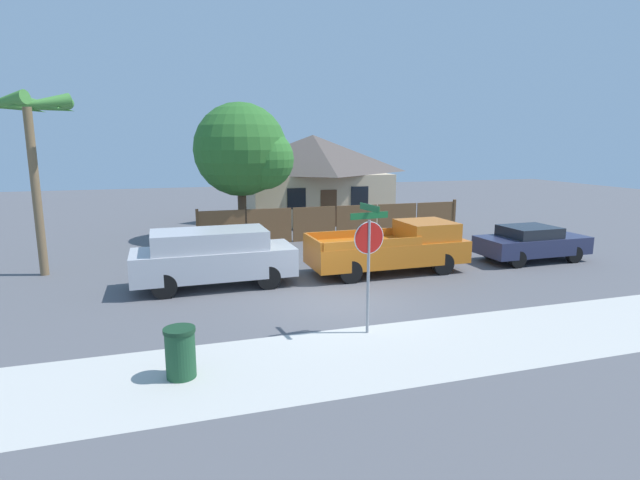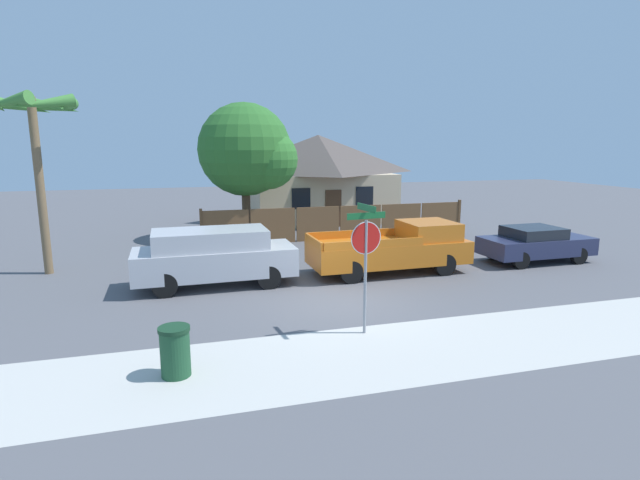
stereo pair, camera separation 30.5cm
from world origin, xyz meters
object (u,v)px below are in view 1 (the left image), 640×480
at_px(red_suv, 213,256).
at_px(parked_sedan, 531,243).
at_px(palm_tree, 28,120).
at_px(trash_bin, 180,352).
at_px(stop_sign, 369,247).
at_px(oak_tree, 245,152).
at_px(orange_pickup, 393,248).
at_px(house, 313,176).

bearing_deg(red_suv, parked_sedan, -0.88).
bearing_deg(palm_tree, parked_sedan, -10.24).
bearing_deg(trash_bin, red_suv, 78.95).
bearing_deg(red_suv, stop_sign, -59.27).
distance_m(oak_tree, orange_pickup, 9.13).
relative_size(red_suv, orange_pickup, 0.91).
bearing_deg(house, orange_pickup, -93.67).
xyz_separation_m(house, oak_tree, (-4.72, -5.13, 1.50)).
distance_m(oak_tree, stop_sign, 12.85).
height_order(palm_tree, orange_pickup, palm_tree).
distance_m(palm_tree, stop_sign, 12.24).
height_order(oak_tree, parked_sedan, oak_tree).
bearing_deg(oak_tree, stop_sign, -86.22).
bearing_deg(parked_sedan, trash_bin, -155.89).
xyz_separation_m(oak_tree, stop_sign, (0.84, -12.68, -1.96)).
height_order(oak_tree, stop_sign, oak_tree).
xyz_separation_m(house, trash_bin, (-8.19, -18.88, -2.05)).
bearing_deg(trash_bin, oak_tree, 75.83).
height_order(house, parked_sedan, house).
bearing_deg(trash_bin, parked_sedan, 24.99).
bearing_deg(trash_bin, stop_sign, 14.03).
xyz_separation_m(palm_tree, orange_pickup, (11.61, -3.14, -4.33)).
bearing_deg(house, oak_tree, -132.64).
xyz_separation_m(orange_pickup, stop_sign, (-3.06, -5.06, 1.24)).
bearing_deg(orange_pickup, house, 85.45).
xyz_separation_m(palm_tree, red_suv, (5.43, -3.14, -4.20)).
relative_size(palm_tree, red_suv, 1.20).
relative_size(house, orange_pickup, 1.54).
bearing_deg(oak_tree, house, 47.36).
relative_size(palm_tree, stop_sign, 1.96).
relative_size(house, trash_bin, 8.55).
xyz_separation_m(oak_tree, parked_sedan, (9.69, -7.62, -3.35)).
bearing_deg(house, trash_bin, -113.46).
bearing_deg(palm_tree, red_suv, -30.06).
height_order(house, stop_sign, house).
distance_m(orange_pickup, parked_sedan, 5.79).
height_order(palm_tree, trash_bin, palm_tree).
xyz_separation_m(oak_tree, palm_tree, (-7.70, -4.47, 1.13)).
relative_size(oak_tree, palm_tree, 1.04).
height_order(palm_tree, stop_sign, palm_tree).
relative_size(house, stop_sign, 2.77).
bearing_deg(stop_sign, trash_bin, -172.60).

